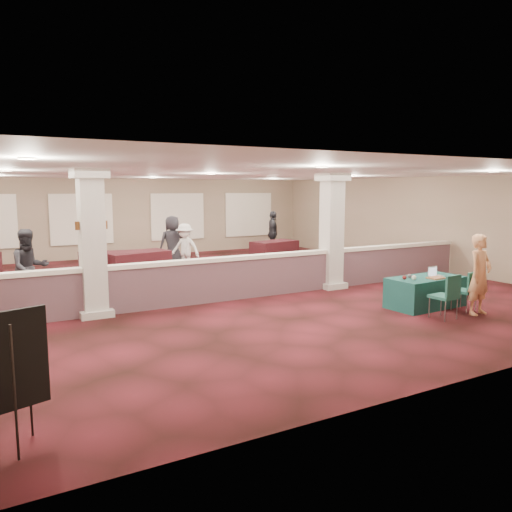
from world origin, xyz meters
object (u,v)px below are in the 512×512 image
attendee_a (29,268)px  attendee_d (173,243)px  conf_chair_side (448,293)px  woman (480,275)px  far_table_back_right (274,250)px  attendee_b (185,248)px  far_table_back_center (112,265)px  conf_chair_main (468,288)px  far_table_front_right (379,260)px  far_table_front_center (137,264)px  attendee_c (273,233)px  near_table (425,292)px  easel_board (4,364)px

attendee_a → attendee_d: (4.77, 3.34, 0.02)m
conf_chair_side → woman: bearing=-6.0°
conf_chair_side → far_table_back_right: conf_chair_side is taller
attendee_b → far_table_back_center: bearing=-135.2°
conf_chair_main → far_table_front_right: (2.49, 5.53, -0.21)m
far_table_front_center → far_table_back_right: size_ratio=1.07×
attendee_c → attendee_d: bearing=137.5°
far_table_back_right → attendee_c: 1.59m
attendee_b → far_table_back_right: bearing=64.0°
far_table_front_center → woman: bearing=-58.6°
attendee_c → near_table: bearing=-162.3°
far_table_back_center → attendee_a: bearing=-131.2°
near_table → easel_board: easel_board is taller
conf_chair_side → near_table: bearing=60.8°
conf_chair_side → far_table_back_right: size_ratio=0.52×
far_table_front_right → attendee_b: bearing=156.2°
conf_chair_main → far_table_back_right: bearing=79.5°
attendee_a → attendee_b: size_ratio=1.13×
conf_chair_side → attendee_c: 11.11m
far_table_front_center → far_table_front_right: bearing=-19.2°
far_table_front_right → attendee_d: 7.16m
conf_chair_side → far_table_back_center: conf_chair_side is taller
far_table_back_center → attendee_b: 2.42m
near_table → attendee_d: 8.70m
far_table_back_center → attendee_b: size_ratio=1.22×
near_table → conf_chair_main: bearing=-58.7°
far_table_front_center → attendee_c: (6.51, 2.37, 0.53)m
attendee_b → attendee_c: 5.43m
far_table_front_right → attendee_a: size_ratio=0.89×
attendee_d → conf_chair_side: bearing=109.1°
far_table_back_right → conf_chair_main: bearing=-93.3°
easel_board → far_table_back_center: size_ratio=0.76×
far_table_back_right → far_table_front_center: bearing=-169.5°
attendee_b → attendee_d: 0.60m
conf_chair_main → easel_board: size_ratio=0.60×
near_table → attendee_a: attendee_a is taller
far_table_front_right → far_table_front_center: bearing=160.8°
far_table_front_right → attendee_c: (-1.23, 5.07, 0.60)m
far_table_back_center → far_table_back_right: 6.60m
easel_board → attendee_a: (0.88, 7.17, -0.04)m
woman → far_table_back_center: size_ratio=0.90×
conf_chair_main → near_table: bearing=116.6°
woman → attendee_d: bearing=106.4°
far_table_front_right → easel_board: bearing=-148.8°
far_table_back_center → attendee_c: 7.60m
attendee_b → attendee_c: size_ratio=0.88×
conf_chair_side → attendee_c: attendee_c is taller
far_table_back_right → attendee_b: attendee_b is taller
far_table_back_center → near_table: bearing=-54.4°
attendee_b → attendee_a: bearing=-101.2°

